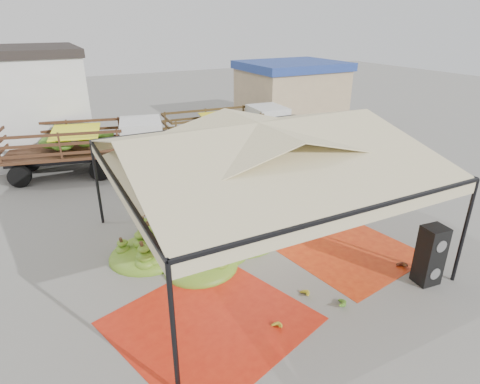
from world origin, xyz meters
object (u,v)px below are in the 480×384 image
speaker_stack (430,255)px  truck_right (232,126)px  banana_heap (200,232)px  vendor (209,193)px  truck_left (92,143)px

speaker_stack → truck_right: truck_right is taller
banana_heap → speaker_stack: 6.56m
vendor → truck_left: 7.29m
speaker_stack → vendor: 7.37m
truck_left → truck_right: 7.20m
vendor → truck_left: truck_left is taller
truck_right → vendor: bearing=-118.0°
banana_heap → truck_right: size_ratio=0.83×
banana_heap → vendor: vendor is taller
speaker_stack → vendor: vendor is taller
banana_heap → truck_left: bearing=101.7°
vendor → banana_heap: bearing=36.4°
vendor → truck_right: truck_right is taller
vendor → truck_right: 8.00m
banana_heap → truck_right: bearing=58.0°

